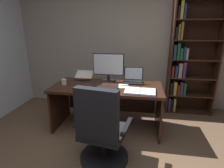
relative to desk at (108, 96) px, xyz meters
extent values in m
cube|color=#A89E8E|center=(0.22, 0.99, 0.82)|extent=(5.00, 0.12, 2.70)
cube|color=#381E14|center=(0.00, -0.08, 0.17)|extent=(1.69, 0.77, 0.04)
cube|color=#381E14|center=(-0.81, -0.08, -0.19)|extent=(0.03, 0.71, 0.68)
cube|color=#381E14|center=(0.81, -0.08, -0.19)|extent=(0.03, 0.71, 0.68)
cube|color=#381E14|center=(0.00, 0.28, -0.15)|extent=(1.57, 0.03, 0.47)
cube|color=#381E14|center=(1.04, 0.76, 0.51)|extent=(0.02, 0.30, 2.06)
cube|color=#381E14|center=(1.86, 0.76, 0.51)|extent=(0.02, 0.30, 2.06)
cube|color=#381E14|center=(1.45, 0.91, 0.51)|extent=(0.85, 0.01, 2.06)
cube|color=#381E14|center=(1.45, 0.76, -0.51)|extent=(0.80, 0.28, 0.02)
cube|color=#512D66|center=(1.09, 0.73, -0.37)|extent=(0.04, 0.23, 0.26)
cube|color=black|center=(1.14, 0.72, -0.39)|extent=(0.04, 0.20, 0.23)
cube|color=gold|center=(1.19, 0.71, -0.38)|extent=(0.04, 0.19, 0.26)
cube|color=#381E14|center=(1.45, 0.76, -0.17)|extent=(0.80, 0.28, 0.02)
cube|color=black|center=(1.10, 0.71, -0.05)|extent=(0.05, 0.19, 0.23)
cube|color=gold|center=(1.16, 0.73, -0.04)|extent=(0.05, 0.22, 0.25)
cube|color=maroon|center=(1.23, 0.71, -0.07)|extent=(0.04, 0.17, 0.19)
cube|color=#512D66|center=(1.28, 0.72, -0.04)|extent=(0.04, 0.20, 0.24)
cube|color=#195633|center=(1.33, 0.73, -0.04)|extent=(0.04, 0.21, 0.24)
cube|color=#381E14|center=(1.45, 0.76, 0.17)|extent=(0.80, 0.28, 0.02)
cube|color=maroon|center=(1.09, 0.72, 0.28)|extent=(0.04, 0.20, 0.21)
cube|color=navy|center=(1.15, 0.72, 0.28)|extent=(0.04, 0.19, 0.21)
cube|color=gray|center=(1.22, 0.71, 0.31)|extent=(0.06, 0.17, 0.26)
cube|color=#512D66|center=(1.29, 0.72, 0.32)|extent=(0.05, 0.20, 0.29)
cube|color=#381E14|center=(1.45, 0.76, 0.51)|extent=(0.80, 0.28, 0.02)
cube|color=navy|center=(1.09, 0.72, 0.64)|extent=(0.04, 0.21, 0.25)
cube|color=#195633|center=(1.15, 0.73, 0.66)|extent=(0.04, 0.23, 0.28)
cube|color=#195633|center=(1.20, 0.71, 0.61)|extent=(0.04, 0.19, 0.19)
cube|color=navy|center=(1.25, 0.71, 0.62)|extent=(0.03, 0.19, 0.22)
cube|color=gray|center=(1.30, 0.74, 0.61)|extent=(0.04, 0.23, 0.19)
cube|color=#381E14|center=(1.45, 0.76, 0.85)|extent=(0.80, 0.28, 0.02)
cube|color=black|center=(1.09, 0.72, 0.96)|extent=(0.04, 0.19, 0.21)
cube|color=olive|center=(1.13, 0.74, 0.98)|extent=(0.03, 0.23, 0.26)
cube|color=olive|center=(1.17, 0.71, 1.00)|extent=(0.03, 0.17, 0.29)
cube|color=#381E14|center=(1.45, 0.76, 1.19)|extent=(0.80, 0.28, 0.02)
cube|color=black|center=(1.09, 0.74, 1.30)|extent=(0.04, 0.24, 0.20)
cube|color=gold|center=(1.13, 0.72, 1.34)|extent=(0.04, 0.21, 0.28)
cube|color=navy|center=(1.18, 0.71, 1.32)|extent=(0.03, 0.17, 0.24)
cylinder|color=black|center=(0.10, -0.83, -0.50)|extent=(0.60, 0.60, 0.05)
cylinder|color=black|center=(0.10, -0.83, -0.33)|extent=(0.06, 0.06, 0.30)
cube|color=black|center=(0.10, -0.83, -0.14)|extent=(0.57, 0.56, 0.07)
cube|color=black|center=(0.07, -1.03, 0.18)|extent=(0.49, 0.18, 0.57)
cube|color=black|center=(-0.17, -0.79, -0.02)|extent=(0.11, 0.39, 0.04)
cube|color=black|center=(0.38, -0.88, -0.02)|extent=(0.11, 0.39, 0.04)
cube|color=black|center=(-0.02, 0.18, 0.20)|extent=(0.22, 0.16, 0.02)
cylinder|color=black|center=(-0.02, 0.18, 0.26)|extent=(0.04, 0.04, 0.09)
cube|color=black|center=(-0.02, 0.18, 0.48)|extent=(0.52, 0.02, 0.36)
cube|color=silver|center=(-0.02, 0.16, 0.48)|extent=(0.49, 0.00, 0.33)
cube|color=black|center=(0.39, 0.14, 0.20)|extent=(0.32, 0.22, 0.02)
cube|color=#2D2D30|center=(0.39, 0.12, 0.21)|extent=(0.27, 0.12, 0.00)
cube|color=black|center=(0.39, 0.28, 0.32)|extent=(0.32, 0.06, 0.21)
cube|color=silver|center=(0.39, 0.27, 0.32)|extent=(0.29, 0.05, 0.19)
cube|color=black|center=(-0.02, -0.23, 0.20)|extent=(0.42, 0.15, 0.02)
ellipsoid|color=black|center=(-0.32, -0.23, 0.21)|extent=(0.06, 0.10, 0.04)
cube|color=black|center=(-0.46, 0.16, 0.20)|extent=(0.14, 0.12, 0.01)
cube|color=black|center=(-0.46, 0.11, 0.21)|extent=(0.28, 0.01, 0.01)
cube|color=orange|center=(-0.46, 0.25, 0.27)|extent=(0.32, 0.19, 0.11)
cube|color=white|center=(-0.46, 0.25, 0.28)|extent=(0.29, 0.17, 0.10)
cube|color=navy|center=(0.40, -0.27, 0.19)|extent=(0.24, 0.32, 0.01)
cube|color=navy|center=(0.62, -0.29, 0.19)|extent=(0.24, 0.32, 0.01)
cube|color=white|center=(0.40, -0.27, 0.21)|extent=(0.22, 0.30, 0.02)
cube|color=white|center=(0.62, -0.29, 0.21)|extent=(0.22, 0.30, 0.02)
cylinder|color=#B7B7BC|center=(0.51, -0.28, 0.20)|extent=(0.04, 0.27, 0.02)
cube|color=white|center=(0.26, -0.07, 0.20)|extent=(0.17, 0.22, 0.01)
cylinder|color=black|center=(0.28, -0.07, 0.20)|extent=(0.13, 0.06, 0.01)
cylinder|color=silver|center=(-0.69, -0.11, 0.23)|extent=(0.08, 0.08, 0.09)
camera|label=1|loc=(0.49, -2.67, 1.04)|focal=28.63mm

